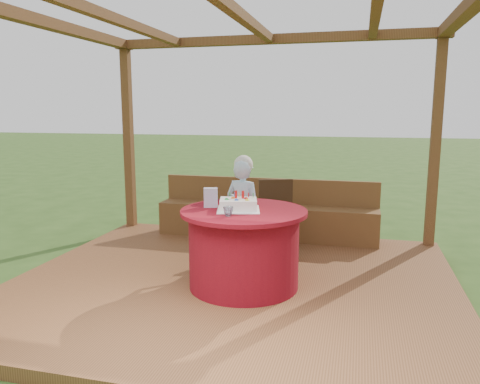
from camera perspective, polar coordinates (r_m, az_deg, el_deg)
name	(u,v)px	position (r m, az deg, el deg)	size (l,w,h in m)	color
ground	(234,290)	(4.98, -0.73, -11.91)	(60.00, 60.00, 0.00)	#2C4C19
deck	(234,285)	(4.95, -0.73, -11.26)	(4.50, 4.00, 0.12)	brown
pergola	(233,51)	(4.65, -0.80, 16.79)	(4.50, 4.00, 2.72)	brown
bench	(266,218)	(6.46, 3.24, -3.21)	(3.00, 0.42, 0.80)	brown
table	(244,248)	(4.63, 0.46, -6.82)	(1.23, 1.23, 0.78)	maroon
chair	(277,212)	(5.82, 4.58, -2.45)	(0.56, 0.56, 0.88)	#362211
elderly_woman	(243,210)	(5.26, 0.41, -2.15)	(0.51, 0.41, 1.24)	#ABE1FF
birthday_cake	(238,204)	(4.52, -0.20, -1.50)	(0.49, 0.49, 0.18)	white
gift_bag	(211,198)	(4.66, -3.59, -0.68)	(0.13, 0.09, 0.19)	pink
drinking_glass	(228,211)	(4.26, -1.44, -2.38)	(0.09, 0.09, 0.09)	white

